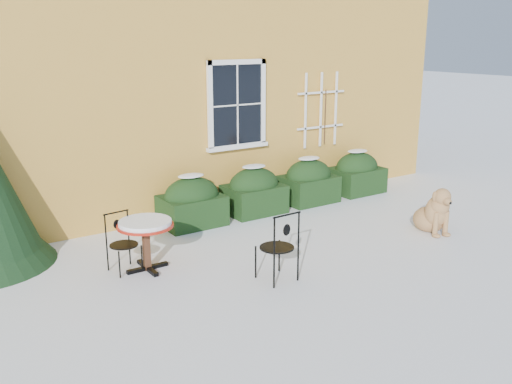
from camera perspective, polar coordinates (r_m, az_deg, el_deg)
ground at (r=8.20m, az=3.95°, el=-7.61°), size 80.00×80.00×0.00m
house at (r=13.75m, az=-14.62°, el=14.94°), size 12.40×8.40×6.40m
hedge_row at (r=10.94m, az=2.62°, el=0.53°), size 4.95×0.80×0.91m
bistro_table at (r=8.07m, az=-11.00°, el=-3.64°), size 0.79×0.79×0.73m
patio_chair_near at (r=7.63m, az=2.30°, el=-5.43°), size 0.47×0.47×0.98m
patio_chair_far at (r=8.18m, az=-13.21°, el=-4.93°), size 0.41×0.41×0.83m
dog at (r=9.97m, az=17.40°, el=-2.06°), size 0.67×0.89×0.83m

